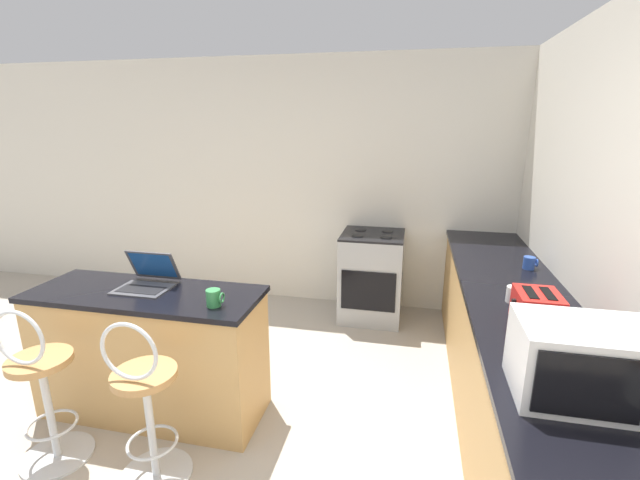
{
  "coord_description": "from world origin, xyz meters",
  "views": [
    {
      "loc": [
        1.13,
        -1.61,
        1.94
      ],
      "look_at": [
        0.39,
        1.78,
        0.98
      ],
      "focal_mm": 24.0,
      "sensor_mm": 36.0,
      "label": 1
    }
  ],
  "objects_px": {
    "microwave": "(584,363)",
    "mug_white": "(514,294)",
    "toaster": "(537,309)",
    "laptop": "(147,278)",
    "stove_range": "(372,276)",
    "bar_stool_far": "(146,407)",
    "mug_blue": "(529,263)",
    "mug_green": "(214,298)",
    "bar_stool_near": "(43,391)"
  },
  "relations": [
    {
      "from": "microwave",
      "to": "mug_white",
      "type": "distance_m",
      "value": 0.96
    },
    {
      "from": "toaster",
      "to": "laptop",
      "type": "bearing_deg",
      "value": 178.55
    },
    {
      "from": "microwave",
      "to": "stove_range",
      "type": "relative_size",
      "value": 0.57
    },
    {
      "from": "toaster",
      "to": "stove_range",
      "type": "relative_size",
      "value": 0.3
    },
    {
      "from": "bar_stool_far",
      "to": "mug_white",
      "type": "height_order",
      "value": "bar_stool_far"
    },
    {
      "from": "microwave",
      "to": "toaster",
      "type": "height_order",
      "value": "microwave"
    },
    {
      "from": "toaster",
      "to": "mug_blue",
      "type": "distance_m",
      "value": 1.01
    },
    {
      "from": "mug_green",
      "to": "mug_blue",
      "type": "relative_size",
      "value": 1.03
    },
    {
      "from": "bar_stool_near",
      "to": "stove_range",
      "type": "xyz_separation_m",
      "value": [
        1.63,
        2.36,
        -0.03
      ]
    },
    {
      "from": "bar_stool_near",
      "to": "toaster",
      "type": "xyz_separation_m",
      "value": [
        2.68,
        0.57,
        0.51
      ]
    },
    {
      "from": "stove_range",
      "to": "microwave",
      "type": "bearing_deg",
      "value": -66.58
    },
    {
      "from": "mug_blue",
      "to": "bar_stool_near",
      "type": "bearing_deg",
      "value": -151.53
    },
    {
      "from": "bar_stool_far",
      "to": "toaster",
      "type": "height_order",
      "value": "toaster"
    },
    {
      "from": "microwave",
      "to": "toaster",
      "type": "distance_m",
      "value": 0.64
    },
    {
      "from": "stove_range",
      "to": "mug_green",
      "type": "distance_m",
      "value": 2.12
    },
    {
      "from": "bar_stool_far",
      "to": "mug_blue",
      "type": "distance_m",
      "value": 2.75
    },
    {
      "from": "stove_range",
      "to": "mug_blue",
      "type": "xyz_separation_m",
      "value": [
        1.24,
        -0.8,
        0.49
      ]
    },
    {
      "from": "laptop",
      "to": "microwave",
      "type": "xyz_separation_m",
      "value": [
        2.38,
        -0.7,
        0.1
      ]
    },
    {
      "from": "bar_stool_far",
      "to": "mug_green",
      "type": "relative_size",
      "value": 9.67
    },
    {
      "from": "bar_stool_far",
      "to": "stove_range",
      "type": "bearing_deg",
      "value": 67.52
    },
    {
      "from": "bar_stool_far",
      "to": "mug_green",
      "type": "height_order",
      "value": "bar_stool_far"
    },
    {
      "from": "bar_stool_near",
      "to": "bar_stool_far",
      "type": "height_order",
      "value": "same"
    },
    {
      "from": "bar_stool_far",
      "to": "mug_blue",
      "type": "xyz_separation_m",
      "value": [
        2.22,
        1.56,
        0.46
      ]
    },
    {
      "from": "toaster",
      "to": "mug_white",
      "type": "xyz_separation_m",
      "value": [
        -0.05,
        0.31,
        -0.05
      ]
    },
    {
      "from": "bar_stool_near",
      "to": "laptop",
      "type": "xyz_separation_m",
      "value": [
        0.31,
        0.63,
        0.47
      ]
    },
    {
      "from": "bar_stool_far",
      "to": "toaster",
      "type": "xyz_separation_m",
      "value": [
        2.02,
        0.57,
        0.51
      ]
    },
    {
      "from": "laptop",
      "to": "stove_range",
      "type": "distance_m",
      "value": 2.24
    },
    {
      "from": "laptop",
      "to": "stove_range",
      "type": "relative_size",
      "value": 0.38
    },
    {
      "from": "mug_green",
      "to": "mug_blue",
      "type": "bearing_deg",
      "value": 29.33
    },
    {
      "from": "stove_range",
      "to": "mug_blue",
      "type": "relative_size",
      "value": 8.85
    },
    {
      "from": "stove_range",
      "to": "mug_white",
      "type": "height_order",
      "value": "mug_white"
    },
    {
      "from": "bar_stool_far",
      "to": "microwave",
      "type": "height_order",
      "value": "microwave"
    },
    {
      "from": "toaster",
      "to": "bar_stool_near",
      "type": "bearing_deg",
      "value": -167.99
    },
    {
      "from": "microwave",
      "to": "toaster",
      "type": "relative_size",
      "value": 1.92
    },
    {
      "from": "bar_stool_far",
      "to": "laptop",
      "type": "height_order",
      "value": "laptop"
    },
    {
      "from": "laptop",
      "to": "mug_white",
      "type": "bearing_deg",
      "value": 6.17
    },
    {
      "from": "bar_stool_far",
      "to": "mug_green",
      "type": "distance_m",
      "value": 0.68
    },
    {
      "from": "bar_stool_near",
      "to": "mug_blue",
      "type": "height_order",
      "value": "bar_stool_near"
    },
    {
      "from": "mug_blue",
      "to": "laptop",
      "type": "bearing_deg",
      "value": -160.11
    },
    {
      "from": "toaster",
      "to": "mug_green",
      "type": "height_order",
      "value": "toaster"
    },
    {
      "from": "laptop",
      "to": "mug_green",
      "type": "distance_m",
      "value": 0.6
    },
    {
      "from": "bar_stool_near",
      "to": "mug_green",
      "type": "relative_size",
      "value": 9.67
    },
    {
      "from": "mug_green",
      "to": "mug_blue",
      "type": "xyz_separation_m",
      "value": [
        2.0,
        1.12,
        -0.0
      ]
    },
    {
      "from": "toaster",
      "to": "stove_range",
      "type": "bearing_deg",
      "value": 120.26
    },
    {
      "from": "microwave",
      "to": "mug_white",
      "type": "bearing_deg",
      "value": 93.27
    },
    {
      "from": "bar_stool_near",
      "to": "mug_blue",
      "type": "xyz_separation_m",
      "value": [
        2.88,
        1.56,
        0.46
      ]
    },
    {
      "from": "toaster",
      "to": "mug_green",
      "type": "relative_size",
      "value": 2.55
    },
    {
      "from": "bar_stool_far",
      "to": "stove_range",
      "type": "height_order",
      "value": "bar_stool_far"
    },
    {
      "from": "bar_stool_near",
      "to": "mug_white",
      "type": "distance_m",
      "value": 2.81
    },
    {
      "from": "bar_stool_far",
      "to": "laptop",
      "type": "bearing_deg",
      "value": 119.31
    }
  ]
}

